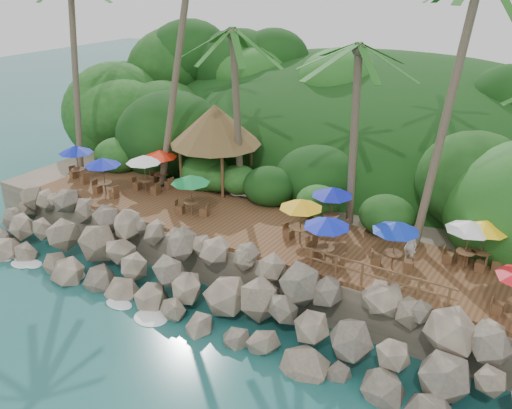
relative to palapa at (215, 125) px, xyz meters
The scene contains 12 objects.
ground 11.97m from the palapa, 63.28° to the right, with size 140.00×140.00×0.00m, color #19514F.
land_base 9.42m from the palapa, 54.63° to the left, with size 32.00×25.20×2.10m, color gray.
jungle_hill 15.99m from the palapa, 71.57° to the left, with size 44.80×28.00×15.40m, color #143811.
seawall 9.90m from the palapa, 57.38° to the right, with size 29.00×4.00×2.30m, color gray, non-canonical shape.
terrace 6.81m from the palapa, 35.51° to the right, with size 26.00×5.00×0.20m, color brown.
jungle_foliage 9.36m from the palapa, 50.11° to the left, with size 44.00×16.00×12.00m, color #143811, non-canonical shape.
foam_line 11.73m from the palapa, 62.52° to the right, with size 25.20×0.80×0.06m.
palms 8.01m from the palapa, ahead, with size 31.77×7.00×13.31m.
palapa is the anchor object (origin of this frame).
dining_clusters 6.64m from the palapa, 31.17° to the right, with size 25.54×5.14×2.10m.
railing 13.22m from the palapa, 26.28° to the right, with size 6.10×0.10×1.00m.
waiter 12.62m from the palapa, 13.59° to the right, with size 0.59×0.39×1.62m, color white.
Camera 1 is at (12.68, -14.29, 13.84)m, focal length 38.99 mm.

